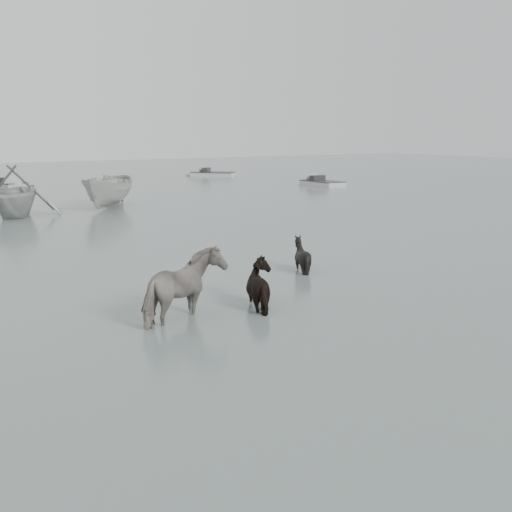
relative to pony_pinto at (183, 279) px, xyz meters
name	(u,v)px	position (x,y,z in m)	size (l,w,h in m)	color
ground	(291,294)	(3.20, 0.52, -0.91)	(140.00, 140.00, 0.00)	#566660
pony_pinto	(183,279)	(0.00, 0.00, 0.00)	(0.98, 2.14, 1.81)	black
pony_dark	(266,276)	(2.12, -0.01, -0.18)	(1.43, 1.22, 1.44)	black
pony_black	(302,248)	(5.07, 2.72, -0.25)	(1.06, 1.19, 1.31)	black
rowboat_trail	(15,189)	(0.41, 19.38, 0.38)	(4.22, 4.89, 2.58)	#A1A4A1
boat_small	(109,190)	(5.28, 20.37, 0.02)	(1.81, 4.82, 1.86)	#AAAAA6
skiff_port	(322,181)	(22.69, 24.83, -0.53)	(4.65, 1.60, 0.75)	#AFB2AF
skiff_mid	(4,182)	(2.83, 35.67, -0.53)	(4.96, 1.60, 0.75)	gray
skiff_star	(213,172)	(20.43, 37.49, -0.53)	(5.08, 1.60, 0.75)	#B3B3AE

